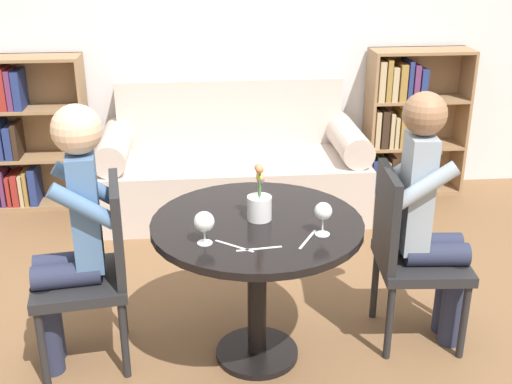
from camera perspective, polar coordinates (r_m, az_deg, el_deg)
name	(u,v)px	position (r m, az deg, el deg)	size (l,w,h in m)	color
ground_plane	(257,355)	(3.24, 0.09, -14.27)	(16.00, 16.00, 0.00)	brown
back_wall	(227,15)	(4.84, -2.59, 15.41)	(5.20, 0.05, 2.70)	silver
round_table	(257,249)	(2.93, 0.10, -5.08)	(0.96, 0.96, 0.72)	black
couch	(233,169)	(4.68, -2.08, 2.03)	(1.88, 0.80, 0.92)	beige
bookshelf_left	(23,134)	(5.00, -20.00, 4.89)	(0.76, 0.28, 1.11)	#93704C
bookshelf_right	(403,119)	(5.09, 12.96, 6.32)	(0.76, 0.28, 1.11)	#93704C
chair_left	(95,267)	(3.06, -14.14, -6.45)	(0.47, 0.47, 0.90)	#232326
chair_right	(408,250)	(3.20, 13.35, -5.01)	(0.45, 0.45, 0.90)	#232326
person_left	(71,232)	(2.97, -16.14, -3.41)	(0.44, 0.37, 1.26)	#282D47
person_right	(430,216)	(3.14, 15.22, -2.10)	(0.43, 0.36, 1.27)	#282D47
wine_glass_left	(204,223)	(2.64, -4.63, -2.73)	(0.09, 0.09, 0.14)	white
wine_glass_right	(323,212)	(2.72, 5.99, -1.81)	(0.08, 0.08, 0.15)	white
flower_vase	(259,203)	(2.85, 0.31, -0.97)	(0.11, 0.11, 0.26)	silver
knife_left_setting	(259,249)	(2.62, 0.29, -5.06)	(0.19, 0.03, 0.00)	silver
fork_left_setting	(234,246)	(2.65, -1.95, -4.82)	(0.16, 0.13, 0.00)	silver
knife_right_setting	(308,239)	(2.71, 4.61, -4.22)	(0.10, 0.17, 0.00)	silver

